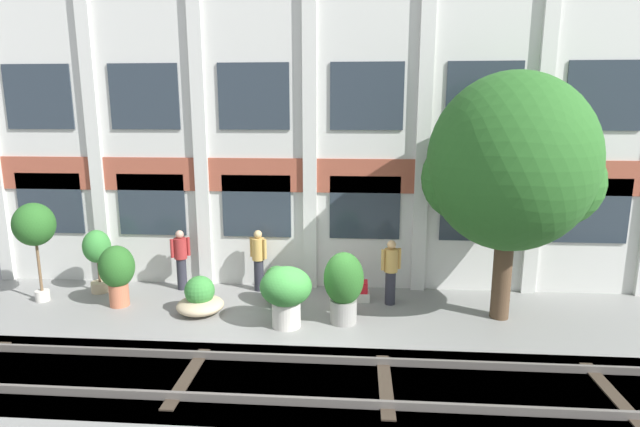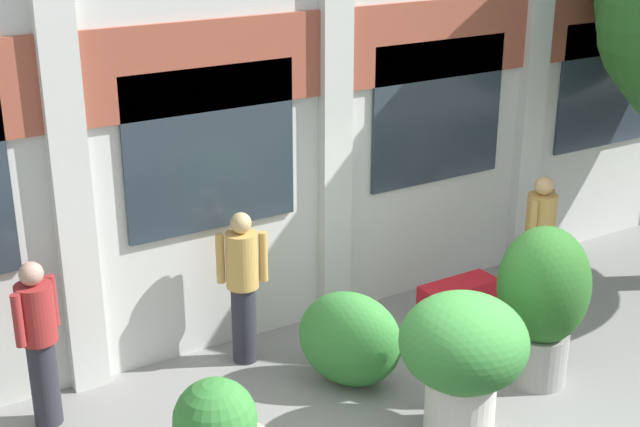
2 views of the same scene
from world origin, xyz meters
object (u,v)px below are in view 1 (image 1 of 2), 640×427
object	(u,v)px
potted_plant_low_pan	(97,252)
potted_plant_tall_urn	(34,227)
topiary_hedge	(278,286)
potted_plant_square_trough	(349,291)
potted_plant_glazed_jar	(117,271)
resident_watching_tracks	(181,258)
potted_plant_wide_bowl	(200,299)
potted_plant_ribbed_drum	(344,284)
potted_plant_stone_basin	(286,291)
resident_by_doorway	(391,270)
resident_near_plants	(258,258)
broadleaf_tree	(510,167)

from	to	relation	value
potted_plant_low_pan	potted_plant_tall_urn	bearing A→B (deg)	-147.79
potted_plant_tall_urn	topiary_hedge	world-z (taller)	potted_plant_tall_urn
topiary_hedge	potted_plant_square_trough	bearing A→B (deg)	13.34
potted_plant_tall_urn	potted_plant_low_pan	size ratio (longest dim) A/B	1.50
potted_plant_glazed_jar	resident_watching_tracks	world-z (taller)	resident_watching_tracks
potted_plant_glazed_jar	potted_plant_low_pan	size ratio (longest dim) A/B	0.91
potted_plant_low_pan	potted_plant_square_trough	bearing A→B (deg)	-0.90
potted_plant_wide_bowl	resident_watching_tracks	xyz separation A→B (m)	(-1.00, 1.57, 0.53)
potted_plant_square_trough	potted_plant_ribbed_drum	world-z (taller)	potted_plant_ribbed_drum
topiary_hedge	potted_plant_tall_urn	bearing A→B (deg)	-178.06
potted_plant_stone_basin	resident_watching_tracks	bearing A→B (deg)	145.70
potted_plant_wide_bowl	potted_plant_tall_urn	bearing A→B (deg)	173.84
potted_plant_tall_urn	resident_by_doorway	size ratio (longest dim) A/B	1.54
potted_plant_wide_bowl	topiary_hedge	size ratio (longest dim) A/B	1.05
potted_plant_wide_bowl	resident_by_doorway	bearing A→B (deg)	11.22
potted_plant_tall_urn	resident_near_plants	world-z (taller)	potted_plant_tall_urn
resident_by_doorway	resident_near_plants	world-z (taller)	resident_near_plants
broadleaf_tree	potted_plant_glazed_jar	xyz separation A→B (m)	(-9.29, 0.03, -2.65)
potted_plant_wide_bowl	potted_plant_glazed_jar	bearing A→B (deg)	172.04
potted_plant_square_trough	resident_by_doorway	bearing A→B (deg)	-9.70
potted_plant_glazed_jar	resident_by_doorway	distance (m)	6.79
resident_watching_tracks	resident_near_plants	bearing A→B (deg)	59.30
potted_plant_ribbed_drum	resident_near_plants	size ratio (longest dim) A/B	1.00
potted_plant_low_pan	potted_plant_ribbed_drum	world-z (taller)	potted_plant_low_pan
potted_plant_ribbed_drum	potted_plant_wide_bowl	bearing A→B (deg)	175.32
potted_plant_ribbed_drum	potted_plant_tall_urn	bearing A→B (deg)	174.50
potted_plant_tall_urn	topiary_hedge	xyz separation A→B (m)	(6.09, 0.21, -1.45)
potted_plant_ribbed_drum	resident_by_doorway	bearing A→B (deg)	46.35
potted_plant_glazed_jar	potted_plant_low_pan	world-z (taller)	potted_plant_low_pan
potted_plant_low_pan	resident_near_plants	xyz separation A→B (m)	(4.24, 0.45, -0.22)
potted_plant_glazed_jar	resident_by_doorway	size ratio (longest dim) A/B	0.93
potted_plant_tall_urn	resident_by_doorway	distance (m)	8.96
potted_plant_stone_basin	potted_plant_square_trough	bearing A→B (deg)	50.37
potted_plant_low_pan	resident_by_doorway	size ratio (longest dim) A/B	1.03
potted_plant_stone_basin	potted_plant_square_trough	world-z (taller)	potted_plant_stone_basin
broadleaf_tree	resident_near_plants	size ratio (longest dim) A/B	3.38
broadleaf_tree	potted_plant_low_pan	distance (m)	10.58
potted_plant_square_trough	topiary_hedge	distance (m)	1.83
potted_plant_tall_urn	potted_plant_low_pan	xyz separation A→B (m)	(1.16, 0.73, -0.83)
potted_plant_tall_urn	resident_watching_tracks	size ratio (longest dim) A/B	1.55
potted_plant_stone_basin	topiary_hedge	xyz separation A→B (m)	(-0.37, 1.26, -0.34)
potted_plant_tall_urn	potted_plant_square_trough	distance (m)	8.07
resident_watching_tracks	topiary_hedge	bearing A→B (deg)	39.59
potted_plant_stone_basin	resident_near_plants	xyz separation A→B (m)	(-1.06, 2.24, 0.06)
potted_plant_square_trough	potted_plant_ribbed_drum	size ratio (longest dim) A/B	0.63
potted_plant_wide_bowl	resident_by_doorway	xyz separation A→B (m)	(4.60, 0.91, 0.54)
potted_plant_wide_bowl	potted_plant_glazed_jar	size ratio (longest dim) A/B	0.73
potted_plant_stone_basin	topiary_hedge	size ratio (longest dim) A/B	1.29
potted_plant_low_pan	resident_watching_tracks	world-z (taller)	potted_plant_low_pan
broadleaf_tree	potted_plant_stone_basin	distance (m)	5.71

